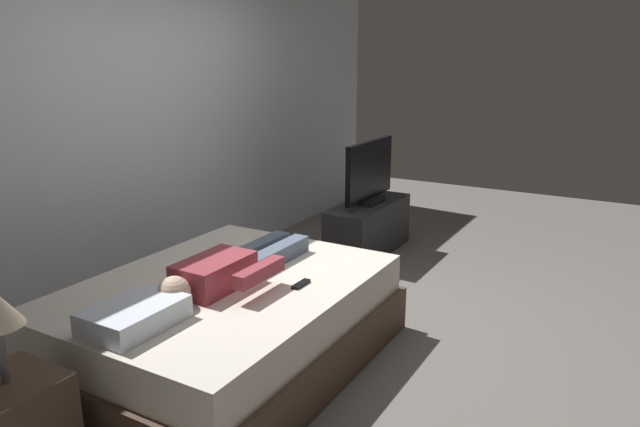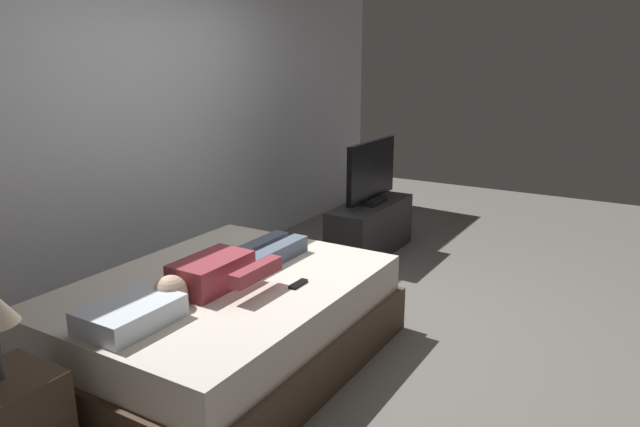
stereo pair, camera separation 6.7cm
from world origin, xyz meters
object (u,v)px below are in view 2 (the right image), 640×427
Objects in this scene: bed at (223,323)px; tv_stand at (370,228)px; tv at (371,174)px; remote at (298,284)px; person at (228,268)px; pillow at (130,314)px.

bed is 1.85× the size of tv_stand.
tv reaches higher than tv_stand.
person is at bearing 110.47° from remote.
bed is 2.31× the size of tv.
person is at bearing -175.70° from tv.
tv_stand is (2.29, 0.17, -0.37)m from person.
remote is 2.24m from tv_stand.
tv_stand is (2.32, 0.14, -0.01)m from bed.
bed is 13.54× the size of remote.
remote is at bearing -164.92° from tv_stand.
person is (0.03, -0.03, 0.36)m from bed.
person reaches higher than tv_stand.
pillow is 0.55× the size of tv.
bed is 0.55m from remote.
bed is at bearing -176.58° from tv.
bed reaches higher than tv_stand.
pillow reaches higher than remote.
tv_stand is at bearing 0.00° from tv.
tv_stand is 1.25× the size of tv.
tv is at bearing 2.64° from pillow.
pillow is at bearing -177.36° from tv.
tv is (3.02, 0.14, 0.18)m from pillow.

